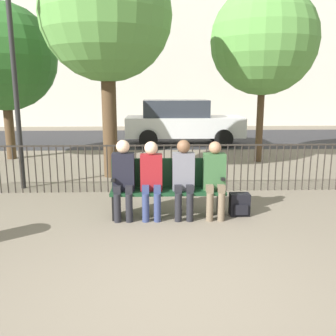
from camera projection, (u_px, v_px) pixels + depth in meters
ground_plane at (177, 294)px, 3.76m from camera, size 80.00×80.00×0.00m
park_bench at (168, 185)px, 6.00m from camera, size 1.81×0.45×0.92m
seated_person_0 at (123, 176)px, 5.81m from camera, size 0.34×0.39×1.25m
seated_person_1 at (151, 176)px, 5.83m from camera, size 0.34×0.39×1.22m
seated_person_2 at (183, 175)px, 5.84m from camera, size 0.34×0.39×1.25m
seated_person_3 at (215, 176)px, 5.87m from camera, size 0.34×0.39×1.22m
backpack at (240, 205)px, 6.06m from camera, size 0.32×0.24×0.36m
fence_railing at (164, 164)px, 7.39m from camera, size 9.01×0.03×0.95m
tree_0 at (264, 41)px, 9.92m from camera, size 2.86×2.86×4.69m
tree_1 at (3, 58)px, 10.41m from camera, size 2.95×2.95×4.34m
tree_2 at (106, 16)px, 8.06m from camera, size 2.86×2.86×5.02m
lamp_post at (13, 54)px, 7.20m from camera, size 0.28×0.28×4.10m
street_surface at (159, 138)px, 15.49m from camera, size 24.00×6.00×0.01m
parked_car_0 at (182, 122)px, 13.60m from camera, size 4.20×1.94×1.62m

